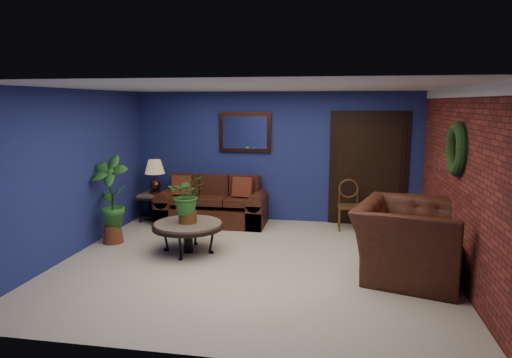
% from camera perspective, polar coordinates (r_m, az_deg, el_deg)
% --- Properties ---
extents(floor, '(5.50, 5.50, 0.00)m').
position_cam_1_polar(floor, '(6.71, -0.45, -10.45)').
color(floor, beige).
rests_on(floor, ground).
extents(wall_back, '(5.50, 0.04, 2.50)m').
position_cam_1_polar(wall_back, '(8.84, 2.48, 2.77)').
color(wall_back, navy).
rests_on(wall_back, ground).
extents(wall_left, '(0.04, 5.00, 2.50)m').
position_cam_1_polar(wall_left, '(7.40, -21.91, 0.74)').
color(wall_left, navy).
rests_on(wall_left, ground).
extents(wall_right_brick, '(0.04, 5.00, 2.50)m').
position_cam_1_polar(wall_right_brick, '(6.49, 24.16, -0.57)').
color(wall_right_brick, maroon).
rests_on(wall_right_brick, ground).
extents(ceiling, '(5.50, 5.00, 0.02)m').
position_cam_1_polar(ceiling, '(6.31, -0.48, 11.41)').
color(ceiling, silver).
rests_on(ceiling, wall_back).
extents(crown_molding, '(0.03, 5.00, 0.14)m').
position_cam_1_polar(crown_molding, '(6.40, 24.63, 9.91)').
color(crown_molding, white).
rests_on(crown_molding, wall_right_brick).
extents(wall_mirror, '(1.02, 0.06, 0.77)m').
position_cam_1_polar(wall_mirror, '(8.85, -1.40, 5.84)').
color(wall_mirror, '#422212').
rests_on(wall_mirror, wall_back).
extents(closet_door, '(1.44, 0.06, 2.18)m').
position_cam_1_polar(closet_door, '(8.78, 13.85, 1.13)').
color(closet_door, black).
rests_on(closet_door, wall_back).
extents(wreath, '(0.16, 0.72, 0.72)m').
position_cam_1_polar(wreath, '(6.46, 23.82, 3.46)').
color(wreath, black).
rests_on(wreath, wall_right_brick).
extents(sofa, '(2.04, 0.88, 0.92)m').
position_cam_1_polar(sofa, '(8.82, -5.35, -3.55)').
color(sofa, '#421E12').
rests_on(sofa, ground).
extents(coffee_table, '(1.10, 1.10, 0.47)m').
position_cam_1_polar(coffee_table, '(7.12, -8.50, -5.87)').
color(coffee_table, '#554F4A').
rests_on(coffee_table, ground).
extents(end_table, '(0.59, 0.59, 0.54)m').
position_cam_1_polar(end_table, '(9.14, -12.40, -2.55)').
color(end_table, '#554F4A').
rests_on(end_table, ground).
extents(table_lamp, '(0.38, 0.38, 0.64)m').
position_cam_1_polar(table_lamp, '(9.04, -12.53, 0.80)').
color(table_lamp, '#422212').
rests_on(table_lamp, end_table).
extents(side_chair, '(0.40, 0.40, 0.91)m').
position_cam_1_polar(side_chair, '(8.51, 11.50, -2.73)').
color(side_chair, '#5C2F1A').
rests_on(side_chair, ground).
extents(armchair, '(1.69, 1.82, 0.98)m').
position_cam_1_polar(armchair, '(6.44, 18.69, -7.24)').
color(armchair, '#421E12').
rests_on(armchair, ground).
extents(coffee_plant, '(0.69, 0.64, 0.75)m').
position_cam_1_polar(coffee_plant, '(7.01, -8.59, -2.15)').
color(coffee_plant, brown).
rests_on(coffee_plant, coffee_table).
extents(floor_plant, '(0.42, 0.36, 0.83)m').
position_cam_1_polar(floor_plant, '(7.82, 18.61, -4.75)').
color(floor_plant, brown).
rests_on(floor_plant, ground).
extents(tall_plant, '(0.69, 0.51, 1.45)m').
position_cam_1_polar(tall_plant, '(7.80, -17.68, -2.07)').
color(tall_plant, brown).
rests_on(tall_plant, ground).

